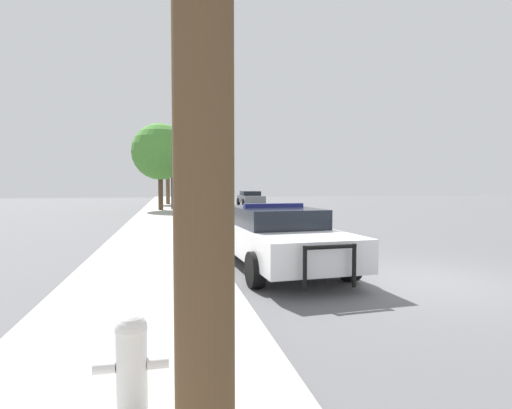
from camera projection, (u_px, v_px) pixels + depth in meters
name	position (u px, v px, depth m)	size (l,w,h in m)	color
ground_plane	(420.00, 281.00, 7.70)	(110.00, 110.00, 0.00)	#565659
sidewalk_left	(147.00, 293.00, 6.59)	(3.00, 110.00, 0.13)	#A3A099
police_car	(276.00, 235.00, 8.98)	(2.35, 5.25, 1.44)	white
fire_hydrant	(132.00, 360.00, 2.99)	(0.55, 0.24, 0.77)	white
traffic_light	(193.00, 154.00, 28.78)	(4.05, 0.35, 5.69)	#424247
car_background_distant	(208.00, 196.00, 41.76)	(2.06, 4.45, 1.31)	#333856
car_background_oncoming	(250.00, 198.00, 34.92)	(2.00, 4.59, 1.33)	slate
car_background_midblock	(208.00, 203.00, 23.67)	(2.18, 4.74, 1.51)	#B7B7BC
tree_sidewalk_far	(167.00, 152.00, 36.40)	(3.94, 3.94, 6.71)	brown
tree_sidewalk_mid	(160.00, 152.00, 27.56)	(3.90, 3.90, 5.99)	#4C3823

